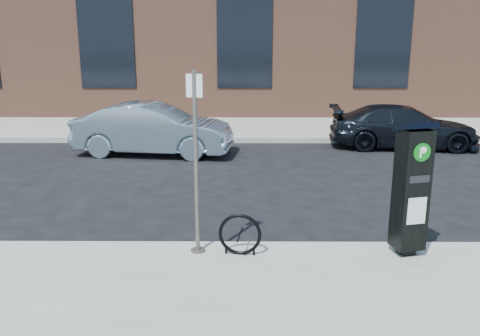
{
  "coord_description": "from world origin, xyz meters",
  "views": [
    {
      "loc": [
        -0.05,
        -6.89,
        3.05
      ],
      "look_at": [
        -0.09,
        0.5,
        1.15
      ],
      "focal_mm": 38.0,
      "sensor_mm": 36.0,
      "label": 1
    }
  ],
  "objects_px": {
    "sign_pole": "(196,165)",
    "car_silver": "(153,129)",
    "car_dark": "(403,127)",
    "bike_rack": "(240,235)",
    "parking_kiosk": "(411,187)"
  },
  "relations": [
    {
      "from": "bike_rack",
      "to": "car_silver",
      "type": "height_order",
      "value": "car_silver"
    },
    {
      "from": "bike_rack",
      "to": "car_silver",
      "type": "xyz_separation_m",
      "value": [
        -2.36,
        6.86,
        0.25
      ]
    },
    {
      "from": "car_dark",
      "to": "sign_pole",
      "type": "bearing_deg",
      "value": 150.41
    },
    {
      "from": "bike_rack",
      "to": "parking_kiosk",
      "type": "bearing_deg",
      "value": 8.74
    },
    {
      "from": "car_silver",
      "to": "car_dark",
      "type": "relative_size",
      "value": 1.01
    },
    {
      "from": "bike_rack",
      "to": "car_silver",
      "type": "distance_m",
      "value": 7.26
    },
    {
      "from": "sign_pole",
      "to": "parking_kiosk",
      "type": "bearing_deg",
      "value": 11.71
    },
    {
      "from": "sign_pole",
      "to": "car_silver",
      "type": "bearing_deg",
      "value": 117.4
    },
    {
      "from": "sign_pole",
      "to": "car_silver",
      "type": "height_order",
      "value": "sign_pole"
    },
    {
      "from": "parking_kiosk",
      "to": "sign_pole",
      "type": "bearing_deg",
      "value": 165.05
    },
    {
      "from": "parking_kiosk",
      "to": "car_dark",
      "type": "height_order",
      "value": "parking_kiosk"
    },
    {
      "from": "sign_pole",
      "to": "car_dark",
      "type": "bearing_deg",
      "value": 68.73
    },
    {
      "from": "bike_rack",
      "to": "car_dark",
      "type": "distance_m",
      "value": 9.06
    },
    {
      "from": "parking_kiosk",
      "to": "car_silver",
      "type": "bearing_deg",
      "value": 110.46
    },
    {
      "from": "sign_pole",
      "to": "bike_rack",
      "type": "height_order",
      "value": "sign_pole"
    }
  ]
}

